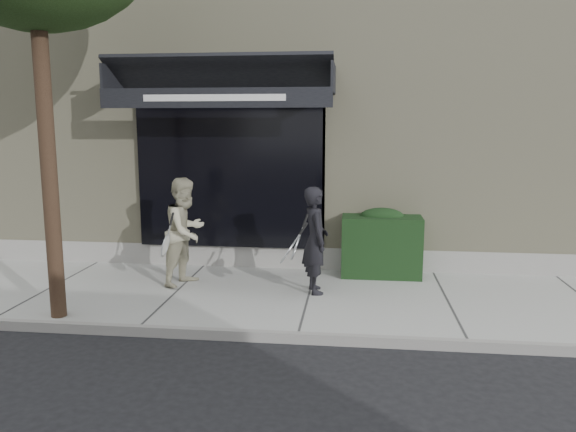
# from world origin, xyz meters

# --- Properties ---
(ground) EXTENTS (80.00, 80.00, 0.00)m
(ground) POSITION_xyz_m (0.00, 0.00, 0.00)
(ground) COLOR black
(ground) RESTS_ON ground
(sidewalk) EXTENTS (20.00, 3.00, 0.12)m
(sidewalk) POSITION_xyz_m (0.00, 0.00, 0.06)
(sidewalk) COLOR #A3A39D
(sidewalk) RESTS_ON ground
(curb) EXTENTS (20.00, 0.10, 0.14)m
(curb) POSITION_xyz_m (0.00, -1.55, 0.07)
(curb) COLOR gray
(curb) RESTS_ON ground
(building_facade) EXTENTS (14.30, 8.04, 5.64)m
(building_facade) POSITION_xyz_m (-0.01, 4.96, 2.74)
(building_facade) COLOR #B4AD89
(building_facade) RESTS_ON ground
(hedge) EXTENTS (1.30, 0.70, 1.14)m
(hedge) POSITION_xyz_m (1.10, 1.25, 0.66)
(hedge) COLOR black
(hedge) RESTS_ON sidewalk
(pedestrian_front) EXTENTS (0.73, 0.92, 1.60)m
(pedestrian_front) POSITION_xyz_m (0.07, 0.17, 0.92)
(pedestrian_front) COLOR black
(pedestrian_front) RESTS_ON sidewalk
(pedestrian_back) EXTENTS (0.89, 1.00, 1.69)m
(pedestrian_back) POSITION_xyz_m (-1.96, 0.36, 0.96)
(pedestrian_back) COLOR #AFA98C
(pedestrian_back) RESTS_ON sidewalk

